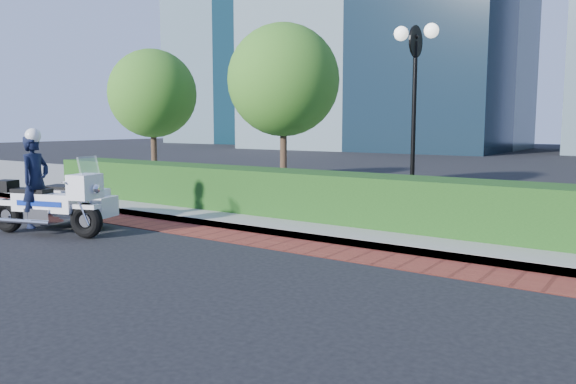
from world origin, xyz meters
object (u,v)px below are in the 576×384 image
Objects in this scene: tree_b at (283,80)px; police_motorcycle at (54,197)px; lamppost at (414,89)px; tree_a at (152,94)px.

tree_b is 1.85× the size of police_motorcycle.
lamppost is 1.60× the size of police_motorcycle.
tree_a is 8.46m from police_motorcycle.
lamppost is 4.71m from tree_b.
lamppost is at bearing -7.41° from tree_a.
lamppost is at bearing -16.11° from tree_b.
lamppost is 10.09m from tree_a.
tree_b reaches higher than lamppost.
police_motorcycle is (-0.98, -6.70, -2.71)m from tree_b.
tree_a reaches higher than lamppost.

